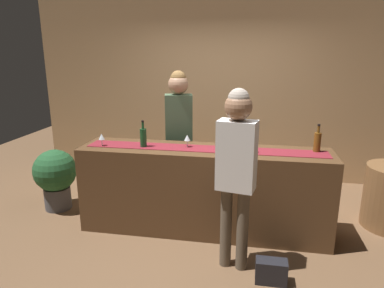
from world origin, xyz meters
TOP-DOWN VIEW (x-y plane):
  - ground_plane at (0.00, 0.00)m, footprint 10.00×10.00m
  - back_wall at (0.00, 1.90)m, footprint 6.00×0.12m
  - bar_counter at (0.00, 0.00)m, footprint 2.78×0.60m
  - counter_runner_cloth at (0.00, 0.00)m, footprint 2.65×0.28m
  - wine_bottle_green at (-0.68, -0.04)m, footprint 0.07×0.07m
  - wine_bottle_clear at (0.26, 0.07)m, footprint 0.07×0.07m
  - wine_bottle_amber at (1.20, 0.10)m, footprint 0.07×0.07m
  - wine_glass_near_customer at (-0.20, 0.03)m, footprint 0.07×0.07m
  - wine_glass_mid_counter at (0.53, -0.06)m, footprint 0.07×0.07m
  - wine_glass_far_end at (-1.16, -0.09)m, footprint 0.07×0.07m
  - bartender at (-0.41, 0.58)m, footprint 0.38×0.28m
  - customer_sipping at (0.39, -0.66)m, footprint 0.37×0.26m
  - potted_plant_tall at (-1.98, 0.21)m, footprint 0.55×0.55m
  - handbag at (0.74, -0.85)m, footprint 0.28×0.14m

SIDE VIEW (x-z plane):
  - ground_plane at x=0.00m, z-range 0.00..0.00m
  - handbag at x=0.74m, z-range 0.00..0.22m
  - potted_plant_tall at x=-1.98m, z-range 0.06..0.86m
  - bar_counter at x=0.00m, z-range 0.00..0.98m
  - counter_runner_cloth at x=0.00m, z-range 0.98..0.98m
  - customer_sipping at x=0.39m, z-range 0.21..1.93m
  - wine_glass_near_customer at x=-0.20m, z-range 1.01..1.16m
  - wine_glass_mid_counter at x=0.53m, z-range 1.01..1.16m
  - wine_glass_far_end at x=-1.16m, z-range 1.01..1.16m
  - wine_bottle_green at x=-0.68m, z-range 0.94..1.24m
  - wine_bottle_clear at x=0.26m, z-range 0.94..1.24m
  - wine_bottle_amber at x=1.20m, z-range 0.94..1.24m
  - bartender at x=-0.41m, z-range 0.23..2.02m
  - back_wall at x=0.00m, z-range 0.00..2.90m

